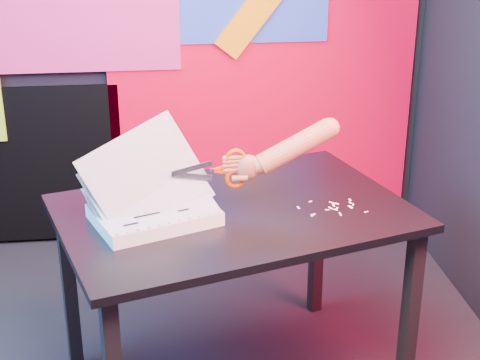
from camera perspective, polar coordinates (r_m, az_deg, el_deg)
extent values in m
cube|color=black|center=(0.88, -12.10, -11.98)|extent=(3.00, 0.01, 2.70)
cube|color=red|center=(3.87, 1.78, 7.42)|extent=(1.60, 0.02, 1.60)
cube|color=black|center=(2.96, -13.07, -8.32)|extent=(0.06, 0.06, 0.72)
cube|color=black|center=(2.79, 13.02, -10.36)|extent=(0.06, 0.06, 0.72)
cube|color=black|center=(3.29, 5.99, -4.58)|extent=(0.06, 0.06, 0.72)
cube|color=black|center=(2.63, -0.48, -2.58)|extent=(1.40, 1.13, 0.03)
cube|color=beige|center=(2.54, -6.67, -2.71)|extent=(0.47, 0.42, 0.05)
cube|color=white|center=(2.53, -6.70, -2.20)|extent=(0.47, 0.41, 0.00)
cube|color=white|center=(2.53, -6.70, -2.11)|extent=(0.47, 0.39, 0.12)
cube|color=white|center=(2.53, -6.95, -1.48)|extent=(0.47, 0.37, 0.21)
cube|color=white|center=(2.53, -7.23, -0.38)|extent=(0.47, 0.33, 0.29)
cube|color=white|center=(2.52, -7.51, 0.68)|extent=(0.46, 0.28, 0.35)
cylinder|color=black|center=(2.36, -9.54, -4.21)|extent=(0.01, 0.01, 0.00)
cylinder|color=black|center=(2.37, -8.72, -4.03)|extent=(0.01, 0.01, 0.00)
cylinder|color=black|center=(2.38, -7.91, -3.86)|extent=(0.01, 0.01, 0.00)
cylinder|color=black|center=(2.39, -7.10, -3.69)|extent=(0.01, 0.01, 0.00)
cylinder|color=black|center=(2.40, -6.30, -3.52)|extent=(0.01, 0.01, 0.00)
cylinder|color=black|center=(2.42, -5.51, -3.35)|extent=(0.01, 0.01, 0.00)
cylinder|color=black|center=(2.43, -4.73, -3.18)|extent=(0.01, 0.01, 0.00)
cylinder|color=black|center=(2.44, -3.96, -3.01)|extent=(0.01, 0.01, 0.00)
cylinder|color=black|center=(2.45, -3.19, -2.85)|extent=(0.01, 0.01, 0.00)
cylinder|color=black|center=(2.47, -2.43, -2.68)|extent=(0.01, 0.01, 0.00)
cylinder|color=black|center=(2.48, -1.69, -2.52)|extent=(0.01, 0.01, 0.00)
cylinder|color=black|center=(2.59, -11.49, -1.85)|extent=(0.01, 0.01, 0.00)
cylinder|color=black|center=(2.60, -10.74, -1.70)|extent=(0.01, 0.01, 0.00)
cylinder|color=black|center=(2.61, -9.99, -1.56)|extent=(0.01, 0.01, 0.00)
cylinder|color=black|center=(2.62, -9.25, -1.41)|extent=(0.01, 0.01, 0.00)
cylinder|color=black|center=(2.63, -8.51, -1.27)|extent=(0.01, 0.01, 0.00)
cylinder|color=black|center=(2.64, -7.78, -1.12)|extent=(0.01, 0.01, 0.00)
cylinder|color=black|center=(2.65, -7.05, -0.98)|extent=(0.01, 0.01, 0.00)
cylinder|color=black|center=(2.67, -6.33, -0.84)|extent=(0.01, 0.01, 0.00)
cylinder|color=black|center=(2.68, -5.62, -0.70)|extent=(0.01, 0.01, 0.00)
cylinder|color=black|center=(2.69, -4.92, -0.56)|extent=(0.01, 0.01, 0.00)
cylinder|color=black|center=(2.70, -4.22, -0.42)|extent=(0.01, 0.01, 0.00)
cube|color=black|center=(2.54, -9.09, -2.15)|extent=(0.07, 0.04, 0.00)
cube|color=black|center=(2.56, -6.53, -1.83)|extent=(0.05, 0.03, 0.00)
cube|color=black|center=(2.48, -7.23, -2.71)|extent=(0.09, 0.04, 0.00)
cube|color=black|center=(2.50, -4.39, -2.34)|extent=(0.04, 0.03, 0.00)
cube|color=black|center=(2.42, -8.48, -3.42)|extent=(0.05, 0.03, 0.00)
cube|color=black|center=(2.62, -6.32, -1.29)|extent=(0.06, 0.03, 0.00)
cube|color=#B4B5BE|center=(2.54, -3.76, 0.90)|extent=(0.15, 0.02, 0.05)
cube|color=#B4B5BE|center=(2.55, -3.75, 0.32)|extent=(0.15, 0.02, 0.05)
cylinder|color=#B4B5BE|center=(2.56, -2.19, 0.74)|extent=(0.02, 0.01, 0.02)
cube|color=#D53500|center=(2.57, -1.61, 0.67)|extent=(0.05, 0.02, 0.02)
cube|color=#D53500|center=(2.56, -1.62, 0.92)|extent=(0.05, 0.02, 0.02)
torus|color=#D53500|center=(2.56, -0.37, 1.66)|extent=(0.08, 0.02, 0.08)
torus|color=#D53500|center=(2.59, -0.36, 0.15)|extent=(0.08, 0.02, 0.08)
ellipsoid|color=#A8573A|center=(2.59, 0.64, 0.98)|extent=(0.09, 0.05, 0.09)
cylinder|color=#A8573A|center=(2.58, -0.36, 0.82)|extent=(0.07, 0.03, 0.02)
cylinder|color=#A8573A|center=(2.57, -0.36, 1.17)|extent=(0.07, 0.02, 0.02)
cylinder|color=#A8573A|center=(2.57, -0.37, 1.48)|extent=(0.06, 0.02, 0.02)
cylinder|color=#A8573A|center=(2.56, -0.37, 1.75)|extent=(0.05, 0.02, 0.02)
cylinder|color=#A8573A|center=(2.58, 0.00, 0.14)|extent=(0.06, 0.03, 0.03)
cylinder|color=#A8573A|center=(2.59, 1.60, 1.15)|extent=(0.06, 0.07, 0.06)
cylinder|color=#A8573A|center=(2.61, 4.30, 2.61)|extent=(0.29, 0.11, 0.19)
sphere|color=#A8573A|center=(2.63, 6.98, 4.05)|extent=(0.07, 0.07, 0.07)
cube|color=white|center=(2.64, 9.77, -2.45)|extent=(0.02, 0.01, 0.00)
cube|color=white|center=(2.67, 7.26, -1.94)|extent=(0.01, 0.03, 0.00)
cube|color=white|center=(2.64, 7.35, -2.29)|extent=(0.02, 0.02, 0.00)
cube|color=white|center=(2.69, 8.77, -1.89)|extent=(0.01, 0.02, 0.00)
cube|color=white|center=(2.63, 6.78, -2.31)|extent=(0.02, 0.01, 0.00)
cube|color=white|center=(2.64, 4.55, -2.14)|extent=(0.01, 0.02, 0.00)
cube|color=white|center=(2.59, 5.70, -2.69)|extent=(0.02, 0.02, 0.00)
cube|color=white|center=(2.70, 8.55, -1.74)|extent=(0.01, 0.02, 0.00)
cube|color=white|center=(2.69, 7.16, -1.77)|extent=(0.02, 0.03, 0.00)
cube|color=white|center=(2.69, 7.52, -1.83)|extent=(0.02, 0.02, 0.00)
cube|color=white|center=(2.67, 8.56, -2.08)|extent=(0.02, 0.03, 0.00)
cube|color=white|center=(2.69, 5.48, -1.67)|extent=(0.02, 0.01, 0.00)
cube|color=white|center=(2.65, 7.53, -2.18)|extent=(0.01, 0.02, 0.00)
cube|color=white|center=(2.61, 7.78, -2.63)|extent=(0.01, 0.03, 0.00)
cube|color=white|center=(2.65, 7.07, -2.19)|extent=(0.02, 0.03, 0.00)
cube|color=white|center=(2.58, 5.60, -2.74)|extent=(0.01, 0.02, 0.00)
cube|color=white|center=(2.73, 8.52, -1.52)|extent=(0.01, 0.02, 0.00)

